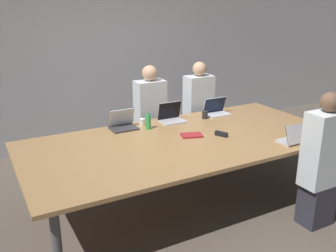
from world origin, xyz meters
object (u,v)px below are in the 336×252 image
object	(u,v)px
laptop_far_midleft	(122,123)
bottle_far_midleft	(148,122)
cup_far_midleft	(142,122)
person_near_right	(322,163)
bottle_near_right	(307,128)
person_far_center	(150,119)
laptop_far_center	(171,116)
laptop_far_right	(216,110)
stapler	(221,134)
laptop_near_right	(296,137)
person_far_right	(198,112)
cup_far_right	(205,115)
cup_near_right	(307,132)

from	to	relation	value
laptop_far_midleft	bottle_far_midleft	bearing A→B (deg)	-33.31
laptop_far_midleft	cup_far_midleft	xyz separation A→B (m)	(0.26, -0.01, -0.03)
cup_far_midleft	person_near_right	bearing A→B (deg)	-55.84
bottle_near_right	person_far_center	size ratio (longest dim) A/B	0.15
laptop_far_center	person_far_center	distance (m)	0.48
cup_far_midleft	laptop_far_right	distance (m)	1.07
laptop_far_midleft	laptop_far_right	size ratio (longest dim) A/B	0.97
laptop_far_right	stapler	distance (m)	0.86
laptop_near_right	stapler	xyz separation A→B (m)	(-0.59, 0.55, -0.04)
bottle_near_right	person_far_right	world-z (taller)	person_far_right
laptop_far_midleft	person_far_right	size ratio (longest dim) A/B	0.23
laptop_far_right	cup_far_right	size ratio (longest dim) A/B	3.27
laptop_far_right	person_far_center	bearing A→B (deg)	148.25
person_near_right	laptop_far_midleft	bearing A→B (deg)	-50.48
person_near_right	person_far_right	world-z (taller)	person_far_right
person_far_center	laptop_far_midleft	size ratio (longest dim) A/B	4.45
cup_far_midleft	bottle_far_midleft	distance (m)	0.17
cup_far_right	person_far_right	bearing A→B (deg)	65.03
laptop_far_right	laptop_far_midleft	bearing A→B (deg)	177.60
bottle_far_midleft	stapler	size ratio (longest dim) A/B	1.36
cup_near_right	person_far_right	bearing A→B (deg)	103.32
bottle_far_midleft	person_far_right	xyz separation A→B (m)	(1.08, 0.56, -0.17)
person_near_right	bottle_far_midleft	xyz separation A→B (m)	(-1.17, 1.56, 0.17)
cup_far_midleft	person_far_right	world-z (taller)	person_far_right
person_near_right	laptop_far_midleft	world-z (taller)	person_near_right
cup_far_right	cup_far_midleft	bearing A→B (deg)	170.59
laptop_far_center	cup_far_right	size ratio (longest dim) A/B	3.10
person_near_right	person_far_right	size ratio (longest dim) A/B	1.00
person_near_right	cup_near_right	distance (m)	0.58
cup_far_right	laptop_far_midleft	bearing A→B (deg)	172.51
bottle_far_midleft	stapler	distance (m)	0.88
person_far_center	cup_far_right	world-z (taller)	person_far_center
person_near_right	bottle_near_right	size ratio (longest dim) A/B	6.67
cup_far_right	laptop_far_right	bearing A→B (deg)	20.31
bottle_far_midleft	laptop_far_right	xyz separation A→B (m)	(1.07, 0.12, -0.02)
bottle_near_right	laptop_far_right	xyz separation A→B (m)	(-0.42, 1.18, -0.02)
person_far_center	laptop_far_right	size ratio (longest dim) A/B	4.33
cup_near_right	cup_far_midleft	size ratio (longest dim) A/B	1.20
bottle_far_midleft	laptop_far_right	bearing A→B (deg)	6.22
cup_near_right	person_far_center	world-z (taller)	person_far_center
person_far_right	stapler	world-z (taller)	person_far_right
laptop_near_right	person_far_center	bearing A→B (deg)	-62.81
cup_far_right	bottle_far_midleft	bearing A→B (deg)	-178.05
person_far_center	laptop_near_right	bearing A→B (deg)	-62.81
person_near_right	laptop_near_right	bearing A→B (deg)	-96.20
laptop_far_right	stapler	xyz separation A→B (m)	(-0.45, -0.74, -0.04)
bottle_far_midleft	person_far_right	bearing A→B (deg)	27.62
laptop_near_right	cup_far_midleft	bearing A→B (deg)	-47.70
bottle_near_right	cup_far_right	bearing A→B (deg)	120.89
bottle_far_midleft	stapler	bearing A→B (deg)	-44.96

